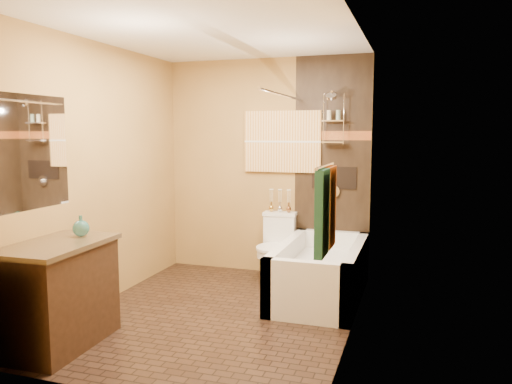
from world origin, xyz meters
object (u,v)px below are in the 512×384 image
at_px(sunset_painting, 282,142).
at_px(vanity, 58,294).
at_px(bathtub, 320,276).
at_px(toilet, 276,247).

xyz_separation_m(sunset_painting, vanity, (-1.12, -2.48, -1.14)).
bearing_deg(bathtub, toilet, 141.77).
distance_m(sunset_painting, bathtub, 1.63).
bearing_deg(toilet, sunset_painting, 86.30).
relative_size(sunset_painting, bathtub, 0.60).
relative_size(sunset_painting, toilet, 1.21).
bearing_deg(vanity, sunset_painting, 63.72).
distance_m(bathtub, vanity, 2.46).
xyz_separation_m(sunset_painting, bathtub, (0.60, -0.73, -1.33)).
distance_m(sunset_painting, toilet, 1.20).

